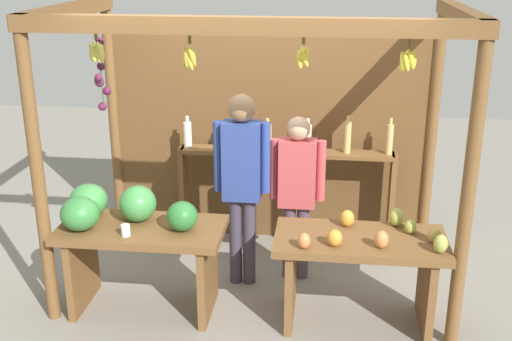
# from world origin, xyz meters

# --- Properties ---
(ground_plane) EXTENTS (12.00, 12.00, 0.00)m
(ground_plane) POSITION_xyz_m (0.00, 0.00, 0.00)
(ground_plane) COLOR gray
(ground_plane) RESTS_ON ground
(market_stall) EXTENTS (3.25, 1.84, 2.40)m
(market_stall) POSITION_xyz_m (-0.01, 0.41, 1.38)
(market_stall) COLOR brown
(market_stall) RESTS_ON ground
(fruit_counter_left) EXTENTS (1.33, 0.67, 1.03)m
(fruit_counter_left) POSITION_xyz_m (-0.97, -0.63, 0.70)
(fruit_counter_left) COLOR brown
(fruit_counter_left) RESTS_ON ground
(fruit_counter_right) EXTENTS (1.31, 0.64, 0.89)m
(fruit_counter_right) POSITION_xyz_m (0.88, -0.65, 0.56)
(fruit_counter_right) COLOR brown
(fruit_counter_right) RESTS_ON ground
(bottle_shelf_unit) EXTENTS (2.08, 0.22, 1.36)m
(bottle_shelf_unit) POSITION_xyz_m (0.19, 0.65, 0.80)
(bottle_shelf_unit) COLOR brown
(bottle_shelf_unit) RESTS_ON ground
(vendor_man) EXTENTS (0.48, 0.23, 1.71)m
(vendor_man) POSITION_xyz_m (-0.13, -0.12, 1.03)
(vendor_man) COLOR #3F3748
(vendor_man) RESTS_ON ground
(vendor_woman) EXTENTS (0.48, 0.20, 1.49)m
(vendor_woman) POSITION_xyz_m (0.33, 0.03, 0.89)
(vendor_woman) COLOR #4E3C4A
(vendor_woman) RESTS_ON ground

